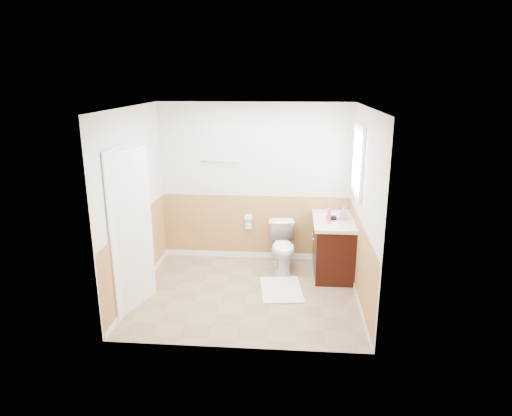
# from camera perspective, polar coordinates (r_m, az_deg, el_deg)

# --- Properties ---
(floor) EXTENTS (3.00, 3.00, 0.00)m
(floor) POSITION_cam_1_polar(r_m,az_deg,el_deg) (6.30, -1.11, -10.72)
(floor) COLOR #8C7051
(floor) RESTS_ON ground
(ceiling) EXTENTS (3.00, 3.00, 0.00)m
(ceiling) POSITION_cam_1_polar(r_m,az_deg,el_deg) (5.63, -1.25, 12.62)
(ceiling) COLOR white
(ceiling) RESTS_ON floor
(wall_back) EXTENTS (3.00, 0.00, 3.00)m
(wall_back) POSITION_cam_1_polar(r_m,az_deg,el_deg) (7.09, -0.12, 3.16)
(wall_back) COLOR silver
(wall_back) RESTS_ON floor
(wall_front) EXTENTS (3.00, 0.00, 3.00)m
(wall_front) POSITION_cam_1_polar(r_m,az_deg,el_deg) (4.61, -2.81, -4.15)
(wall_front) COLOR silver
(wall_front) RESTS_ON floor
(wall_left) EXTENTS (0.00, 3.00, 3.00)m
(wall_left) POSITION_cam_1_polar(r_m,az_deg,el_deg) (6.17, -15.18, 0.58)
(wall_left) COLOR silver
(wall_left) RESTS_ON floor
(wall_right) EXTENTS (0.00, 3.00, 3.00)m
(wall_right) POSITION_cam_1_polar(r_m,az_deg,el_deg) (5.88, 13.52, -0.05)
(wall_right) COLOR silver
(wall_right) RESTS_ON floor
(wainscot_back) EXTENTS (3.00, 0.00, 3.00)m
(wainscot_back) POSITION_cam_1_polar(r_m,az_deg,el_deg) (7.29, -0.12, -2.62)
(wainscot_back) COLOR tan
(wainscot_back) RESTS_ON floor
(wainscot_front) EXTENTS (3.00, 0.00, 3.00)m
(wainscot_front) POSITION_cam_1_polar(r_m,az_deg,el_deg) (4.93, -2.67, -12.29)
(wainscot_front) COLOR tan
(wainscot_front) RESTS_ON floor
(wainscot_left) EXTENTS (0.00, 2.60, 2.60)m
(wainscot_left) POSITION_cam_1_polar(r_m,az_deg,el_deg) (6.40, -14.58, -5.90)
(wainscot_left) COLOR tan
(wainscot_left) RESTS_ON floor
(wainscot_right) EXTENTS (0.00, 2.60, 2.60)m
(wainscot_right) POSITION_cam_1_polar(r_m,az_deg,el_deg) (6.13, 12.94, -6.80)
(wainscot_right) COLOR tan
(wainscot_right) RESTS_ON floor
(toilet) EXTENTS (0.48, 0.75, 0.72)m
(toilet) POSITION_cam_1_polar(r_m,az_deg,el_deg) (6.91, 3.43, -4.96)
(toilet) COLOR white
(toilet) RESTS_ON floor
(bath_mat) EXTENTS (0.64, 0.86, 0.02)m
(bath_mat) POSITION_cam_1_polar(r_m,az_deg,el_deg) (6.38, 3.22, -10.25)
(bath_mat) COLOR white
(bath_mat) RESTS_ON floor
(vanity_cabinet) EXTENTS (0.55, 1.10, 0.80)m
(vanity_cabinet) POSITION_cam_1_polar(r_m,az_deg,el_deg) (6.90, 9.68, -4.84)
(vanity_cabinet) COLOR black
(vanity_cabinet) RESTS_ON floor
(vanity_knob_left) EXTENTS (0.03, 0.03, 0.03)m
(vanity_knob_left) POSITION_cam_1_polar(r_m,az_deg,el_deg) (6.73, 7.26, -3.91)
(vanity_knob_left) COLOR silver
(vanity_knob_left) RESTS_ON vanity_cabinet
(vanity_knob_right) EXTENTS (0.03, 0.03, 0.03)m
(vanity_knob_right) POSITION_cam_1_polar(r_m,az_deg,el_deg) (6.92, 7.20, -3.34)
(vanity_knob_right) COLOR silver
(vanity_knob_right) RESTS_ON vanity_cabinet
(countertop) EXTENTS (0.60, 1.15, 0.05)m
(countertop) POSITION_cam_1_polar(r_m,az_deg,el_deg) (6.76, 9.77, -1.48)
(countertop) COLOR white
(countertop) RESTS_ON vanity_cabinet
(sink_basin) EXTENTS (0.36, 0.36, 0.02)m
(sink_basin) POSITION_cam_1_polar(r_m,az_deg,el_deg) (6.89, 9.76, -0.82)
(sink_basin) COLOR white
(sink_basin) RESTS_ON countertop
(faucet) EXTENTS (0.02, 0.02, 0.14)m
(faucet) POSITION_cam_1_polar(r_m,az_deg,el_deg) (6.90, 11.27, -0.38)
(faucet) COLOR silver
(faucet) RESTS_ON countertop
(lotion_bottle) EXTENTS (0.05, 0.05, 0.22)m
(lotion_bottle) POSITION_cam_1_polar(r_m,az_deg,el_deg) (6.47, 9.22, -1.02)
(lotion_bottle) COLOR #E13A83
(lotion_bottle) RESTS_ON countertop
(soap_dispenser) EXTENTS (0.10, 0.10, 0.21)m
(soap_dispenser) POSITION_cam_1_polar(r_m,az_deg,el_deg) (6.68, 10.97, -0.59)
(soap_dispenser) COLOR gray
(soap_dispenser) RESTS_ON countertop
(hair_dryer_body) EXTENTS (0.14, 0.07, 0.07)m
(hair_dryer_body) POSITION_cam_1_polar(r_m,az_deg,el_deg) (6.66, 9.51, -1.21)
(hair_dryer_body) COLOR black
(hair_dryer_body) RESTS_ON countertop
(hair_dryer_handle) EXTENTS (0.03, 0.03, 0.07)m
(hair_dryer_handle) POSITION_cam_1_polar(r_m,az_deg,el_deg) (6.63, 9.27, -1.55)
(hair_dryer_handle) COLOR black
(hair_dryer_handle) RESTS_ON countertop
(mirror_panel) EXTENTS (0.02, 0.35, 0.90)m
(mirror_panel) POSITION_cam_1_polar(r_m,az_deg,el_deg) (6.87, 12.15, 4.92)
(mirror_panel) COLOR silver
(mirror_panel) RESTS_ON wall_right
(window_frame) EXTENTS (0.04, 0.80, 1.00)m
(window_frame) POSITION_cam_1_polar(r_m,az_deg,el_deg) (6.33, 12.77, 5.79)
(window_frame) COLOR white
(window_frame) RESTS_ON wall_right
(window_glass) EXTENTS (0.01, 0.70, 0.90)m
(window_glass) POSITION_cam_1_polar(r_m,az_deg,el_deg) (6.34, 12.91, 5.79)
(window_glass) COLOR white
(window_glass) RESTS_ON wall_right
(door) EXTENTS (0.29, 0.78, 2.04)m
(door) POSITION_cam_1_polar(r_m,az_deg,el_deg) (5.80, -15.54, -2.83)
(door) COLOR white
(door) RESTS_ON wall_left
(door_frame) EXTENTS (0.02, 0.92, 2.10)m
(door_frame) POSITION_cam_1_polar(r_m,az_deg,el_deg) (5.82, -16.25, -2.70)
(door_frame) COLOR white
(door_frame) RESTS_ON wall_left
(door_knob) EXTENTS (0.06, 0.06, 0.06)m
(door_knob) POSITION_cam_1_polar(r_m,az_deg,el_deg) (6.10, -13.92, -2.47)
(door_knob) COLOR silver
(door_knob) RESTS_ON door
(towel_bar) EXTENTS (0.62, 0.02, 0.02)m
(towel_bar) POSITION_cam_1_polar(r_m,az_deg,el_deg) (7.04, -4.65, 5.91)
(towel_bar) COLOR silver
(towel_bar) RESTS_ON wall_back
(tp_holder_bar) EXTENTS (0.14, 0.02, 0.02)m
(tp_holder_bar) POSITION_cam_1_polar(r_m,az_deg,el_deg) (7.18, -0.96, -1.24)
(tp_holder_bar) COLOR silver
(tp_holder_bar) RESTS_ON wall_back
(tp_roll) EXTENTS (0.10, 0.11, 0.11)m
(tp_roll) POSITION_cam_1_polar(r_m,az_deg,el_deg) (7.18, -0.96, -1.24)
(tp_roll) COLOR white
(tp_roll) RESTS_ON tp_holder_bar
(tp_sheet) EXTENTS (0.10, 0.01, 0.16)m
(tp_sheet) POSITION_cam_1_polar(r_m,az_deg,el_deg) (7.21, -0.95, -2.07)
(tp_sheet) COLOR white
(tp_sheet) RESTS_ON tp_roll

